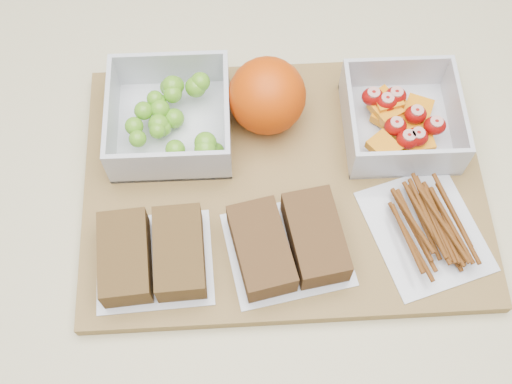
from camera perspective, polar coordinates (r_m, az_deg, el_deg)
The scene contains 9 objects.
ground at distance 1.55m, azimuth 0.18°, elevation -14.65°, with size 4.00×4.00×0.00m, color gray.
counter at distance 1.11m, azimuth 0.25°, elevation -10.09°, with size 1.20×0.90×0.90m, color beige.
cutting_board at distance 0.68m, azimuth 2.45°, elevation 0.76°, with size 0.42×0.30×0.02m, color olive.
grape_container at distance 0.69m, azimuth -7.46°, elevation 6.56°, with size 0.13×0.13×0.05m.
fruit_container at distance 0.71m, azimuth 12.74°, elevation 6.27°, with size 0.12×0.12×0.05m.
orange at distance 0.68m, azimuth 0.99°, elevation 8.53°, with size 0.08×0.08×0.08m, color #DA4405.
sandwich_bag_left at distance 0.63m, azimuth -9.19°, elevation -5.58°, with size 0.12×0.11×0.04m.
sandwich_bag_center at distance 0.63m, azimuth 2.90°, elevation -4.58°, with size 0.13×0.12×0.04m.
pretzel_bag at distance 0.66m, azimuth 15.03°, elevation -2.94°, with size 0.14×0.15×0.03m.
Camera 1 is at (-0.02, -0.30, 1.52)m, focal length 45.00 mm.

